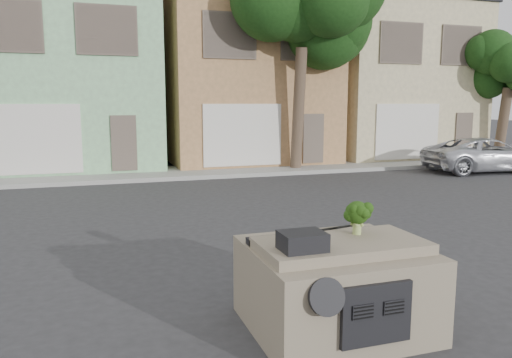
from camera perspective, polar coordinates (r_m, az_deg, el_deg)
ground_plane at (r=8.96m, az=-0.06°, el=-8.76°), size 120.00×120.00×0.00m
sidewalk at (r=18.99m, az=-10.08°, el=0.65°), size 40.00×3.00×0.15m
townhouse_mint at (r=22.66m, az=-20.82°, el=10.89°), size 7.20×8.20×7.55m
townhouse_tan at (r=23.61m, az=-1.96°, el=11.33°), size 7.20×8.20×7.55m
townhouse_beige at (r=26.72m, az=13.94°, el=10.78°), size 7.20×8.20×7.55m
silver_pickup at (r=21.64m, az=24.68°, el=0.76°), size 5.03×2.73×1.34m
tree_near at (r=19.56m, az=4.94°, el=13.24°), size 4.40×4.00×8.50m
tree_far at (r=25.18m, az=26.54°, el=8.50°), size 3.20×3.00×6.00m
car_dashboard at (r=6.16m, az=8.95°, el=-11.63°), size 2.00×1.80×1.12m
instrument_hump at (r=5.42m, az=5.32°, el=-7.08°), size 0.48×0.38×0.20m
wiper_arm at (r=6.44m, az=9.74°, el=-5.43°), size 0.69×0.15×0.02m
broccoli at (r=6.13m, az=11.49°, el=-4.31°), size 0.36×0.36×0.42m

